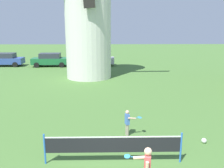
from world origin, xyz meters
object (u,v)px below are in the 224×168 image
(parked_car_green, at_px, (50,60))
(player_far, at_px, (128,121))
(stray_ball, at_px, (204,141))
(parked_car_blue, at_px, (5,59))
(player_near, at_px, (147,168))
(tennis_net, at_px, (113,145))
(parked_car_silver, at_px, (96,59))

(parked_car_green, bearing_deg, player_far, -68.10)
(stray_ball, xyz_separation_m, parked_car_blue, (-16.11, 20.00, 0.71))
(player_near, distance_m, parked_car_blue, 26.59)
(tennis_net, relative_size, parked_car_green, 1.11)
(player_far, bearing_deg, player_near, -87.08)
(player_far, distance_m, parked_car_green, 20.40)
(tennis_net, height_order, parked_car_blue, parked_car_blue)
(tennis_net, relative_size, parked_car_blue, 1.10)
(parked_car_blue, bearing_deg, parked_car_silver, 0.77)
(parked_car_blue, xyz_separation_m, parked_car_green, (5.46, -0.28, -0.00))
(stray_ball, height_order, parked_car_silver, parked_car_silver)
(parked_car_blue, distance_m, parked_car_green, 5.46)
(parked_car_blue, bearing_deg, tennis_net, -59.96)
(tennis_net, bearing_deg, player_far, 72.63)
(player_far, bearing_deg, parked_car_blue, 124.22)
(parked_car_blue, xyz_separation_m, parked_car_silver, (10.80, 0.14, 0.00))
(tennis_net, bearing_deg, parked_car_green, 108.14)
(parked_car_blue, relative_size, parked_car_silver, 0.97)
(tennis_net, height_order, parked_car_green, parked_car_green)
(parked_car_green, bearing_deg, parked_car_silver, 4.52)
(player_far, xyz_separation_m, parked_car_silver, (-2.26, 19.35, 0.16))
(player_far, relative_size, stray_ball, 5.56)
(parked_car_green, bearing_deg, player_near, -71.08)
(stray_ball, height_order, parked_car_green, parked_car_green)
(parked_car_blue, height_order, parked_car_green, same)
(parked_car_blue, bearing_deg, player_near, -60.09)
(tennis_net, bearing_deg, stray_ball, 20.57)
(tennis_net, distance_m, parked_car_blue, 24.72)
(tennis_net, distance_m, player_far, 2.30)
(stray_ball, xyz_separation_m, parked_car_green, (-10.66, 19.72, 0.71))
(player_far, height_order, parked_car_green, parked_car_green)
(parked_car_blue, bearing_deg, parked_car_green, -2.92)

